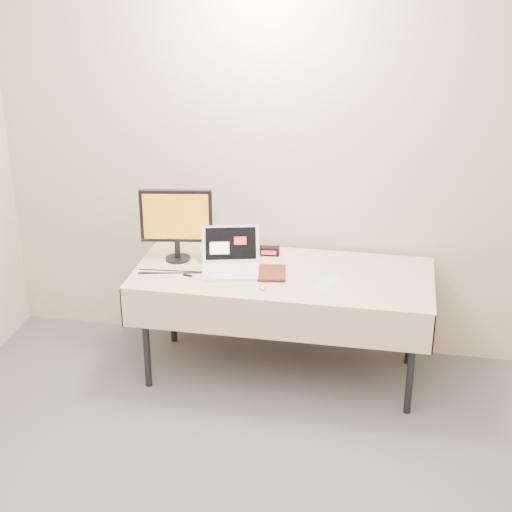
% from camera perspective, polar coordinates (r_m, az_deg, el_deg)
% --- Properties ---
extents(back_wall, '(4.00, 0.10, 2.70)m').
position_cam_1_polar(back_wall, '(5.11, 2.85, 7.17)').
color(back_wall, beige).
rests_on(back_wall, ground).
extents(table, '(1.86, 0.81, 0.74)m').
position_cam_1_polar(table, '(4.92, 1.97, -1.85)').
color(table, black).
rests_on(table, ground).
extents(laptop, '(0.44, 0.42, 0.25)m').
position_cam_1_polar(laptop, '(4.92, -1.81, -0.29)').
color(laptop, white).
rests_on(laptop, table).
extents(monitor, '(0.46, 0.18, 0.47)m').
position_cam_1_polar(monitor, '(5.00, -5.82, 2.66)').
color(monitor, black).
rests_on(monitor, table).
extents(book, '(0.17, 0.05, 0.23)m').
position_cam_1_polar(book, '(4.82, 0.14, -0.12)').
color(book, '#9A2E1C').
rests_on(book, table).
extents(alarm_clock, '(0.14, 0.07, 0.06)m').
position_cam_1_polar(alarm_clock, '(5.13, 0.96, 0.37)').
color(alarm_clock, black).
rests_on(alarm_clock, table).
extents(clicker, '(0.06, 0.09, 0.02)m').
position_cam_1_polar(clicker, '(4.68, 0.46, -2.24)').
color(clicker, silver).
rests_on(clicker, table).
extents(paper_form, '(0.17, 0.26, 0.00)m').
position_cam_1_polar(paper_form, '(4.78, 5.22, -1.94)').
color(paper_form, '#B5DDAF').
rests_on(paper_form, table).
extents(usb_dongle, '(0.06, 0.03, 0.01)m').
position_cam_1_polar(usb_dongle, '(4.86, -5.01, -1.41)').
color(usb_dongle, black).
rests_on(usb_dongle, table).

